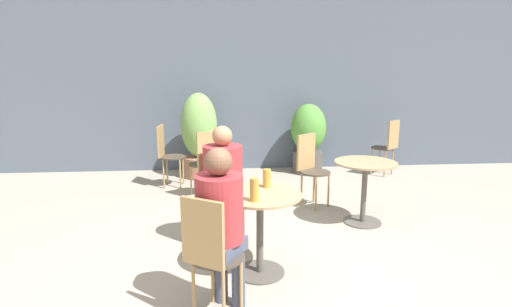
% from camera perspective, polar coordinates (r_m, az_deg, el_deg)
% --- Properties ---
extents(ground_plane, '(20.00, 20.00, 0.00)m').
position_cam_1_polar(ground_plane, '(3.43, 4.72, -17.79)').
color(ground_plane, gray).
extents(storefront_wall, '(10.00, 0.06, 3.00)m').
position_cam_1_polar(storefront_wall, '(6.80, -0.42, 10.30)').
color(storefront_wall, '#4C5666').
rests_on(storefront_wall, ground_plane).
extents(cafe_table_near, '(0.69, 0.69, 0.70)m').
position_cam_1_polar(cafe_table_near, '(3.34, 0.57, -8.90)').
color(cafe_table_near, '#514C47').
rests_on(cafe_table_near, ground_plane).
extents(cafe_table_far, '(0.68, 0.68, 0.70)m').
position_cam_1_polar(cafe_table_far, '(4.58, 15.27, -3.54)').
color(cafe_table_far, '#514C47').
rests_on(cafe_table_far, ground_plane).
extents(bistro_chair_0, '(0.41, 0.42, 0.90)m').
position_cam_1_polar(bistro_chair_0, '(3.94, -5.59, -5.20)').
color(bistro_chair_0, '#42382D').
rests_on(bistro_chair_0, ground_plane).
extents(bistro_chair_1, '(0.41, 0.42, 0.90)m').
position_cam_1_polar(bistro_chair_1, '(2.72, -6.62, -13.36)').
color(bistro_chair_1, '#42382D').
rests_on(bistro_chair_1, ground_plane).
extents(bistro_chair_2, '(0.41, 0.42, 0.90)m').
position_cam_1_polar(bistro_chair_2, '(5.34, -7.25, -0.67)').
color(bistro_chair_2, '#42382D').
rests_on(bistro_chair_2, ground_plane).
extents(bistro_chair_3, '(0.42, 0.42, 0.90)m').
position_cam_1_polar(bistro_chair_3, '(6.75, 18.37, 1.48)').
color(bistro_chair_3, '#42382D').
rests_on(bistro_chair_3, ground_plane).
extents(bistro_chair_4, '(0.42, 0.42, 0.90)m').
position_cam_1_polar(bistro_chair_4, '(5.05, 7.77, -1.42)').
color(bistro_chair_4, '#42382D').
rests_on(bistro_chair_4, ground_plane).
extents(bistro_chair_5, '(0.37, 0.37, 0.90)m').
position_cam_1_polar(bistro_chair_5, '(5.95, -12.66, 0.44)').
color(bistro_chair_5, '#42382D').
rests_on(bistro_chair_5, ground_plane).
extents(seated_person_0, '(0.45, 0.46, 1.19)m').
position_cam_1_polar(seated_person_0, '(3.78, -4.61, -3.43)').
color(seated_person_0, gray).
rests_on(seated_person_0, ground_plane).
extents(seated_person_1, '(0.40, 0.41, 1.20)m').
position_cam_1_polar(seated_person_1, '(2.76, -5.08, -9.01)').
color(seated_person_1, '#42475B').
rests_on(seated_person_1, ground_plane).
extents(beer_glass_0, '(0.07, 0.07, 0.18)m').
position_cam_1_polar(beer_glass_0, '(3.07, -0.25, -5.19)').
color(beer_glass_0, '#B28433').
rests_on(beer_glass_0, cafe_table_near).
extents(beer_glass_1, '(0.07, 0.07, 0.16)m').
position_cam_1_polar(beer_glass_1, '(3.43, 1.56, -3.55)').
color(beer_glass_1, '#B28433').
rests_on(beer_glass_1, cafe_table_near).
extents(potted_plant_0, '(0.57, 0.57, 1.34)m').
position_cam_1_polar(potted_plant_0, '(6.37, -8.12, 2.76)').
color(potted_plant_0, '#93664C').
rests_on(potted_plant_0, ground_plane).
extents(potted_plant_1, '(0.58, 0.58, 1.15)m').
position_cam_1_polar(potted_plant_1, '(6.63, 7.47, 2.42)').
color(potted_plant_1, '#47423D').
rests_on(potted_plant_1, ground_plane).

